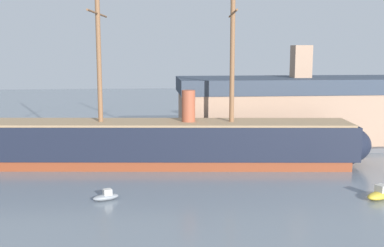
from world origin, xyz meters
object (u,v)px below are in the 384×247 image
object	(u,v)px
motorboat_alongside_bow	(106,196)
dockside_warehouse_right	(317,111)
motorboat_alongside_stern	(380,194)
motorboat_distant_centre	(191,146)
tall_ship	(166,143)

from	to	relation	value
motorboat_alongside_bow	dockside_warehouse_right	distance (m)	47.44
motorboat_alongside_bow	motorboat_alongside_stern	distance (m)	32.17
motorboat_alongside_stern	motorboat_distant_centre	distance (m)	35.50
motorboat_alongside_bow	dockside_warehouse_right	bearing A→B (deg)	39.74
tall_ship	motorboat_alongside_stern	size ratio (longest dim) A/B	15.51
tall_ship	motorboat_alongside_bow	bearing A→B (deg)	-115.44
dockside_warehouse_right	motorboat_alongside_stern	bearing A→B (deg)	-97.22
motorboat_alongside_stern	motorboat_distant_centre	size ratio (longest dim) A/B	0.95
motorboat_alongside_bow	dockside_warehouse_right	world-z (taller)	dockside_warehouse_right
motorboat_distant_centre	motorboat_alongside_stern	bearing A→B (deg)	-56.39
motorboat_distant_centre	dockside_warehouse_right	bearing A→B (deg)	7.76
motorboat_distant_centre	tall_ship	bearing A→B (deg)	-113.79
motorboat_alongside_stern	tall_ship	bearing A→B (deg)	142.05
motorboat_alongside_stern	dockside_warehouse_right	bearing A→B (deg)	82.78
tall_ship	motorboat_alongside_stern	distance (m)	30.97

